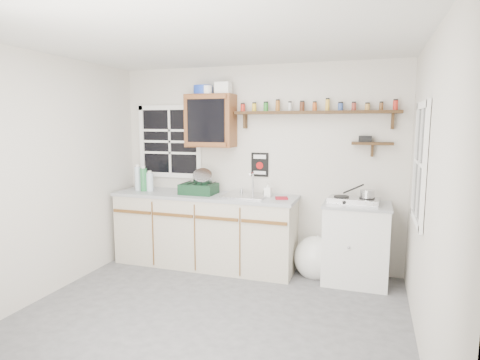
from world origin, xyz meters
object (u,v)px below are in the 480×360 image
(hotplate, at_px, (354,201))
(right_cabinet, at_px, (356,243))
(main_cabinet, at_px, (205,230))
(upper_cabinet, at_px, (211,121))
(spice_shelf, at_px, (314,111))
(dish_rack, at_px, (200,186))

(hotplate, bearing_deg, right_cabinet, 35.23)
(main_cabinet, height_order, upper_cabinet, upper_cabinet)
(upper_cabinet, bearing_deg, spice_shelf, 3.13)
(right_cabinet, xyz_separation_m, hotplate, (-0.04, -0.02, 0.49))
(main_cabinet, distance_m, dish_rack, 0.57)
(right_cabinet, height_order, spice_shelf, spice_shelf)
(dish_rack, height_order, hotplate, dish_rack)
(right_cabinet, bearing_deg, hotplate, -151.28)
(dish_rack, bearing_deg, main_cabinet, 8.65)
(right_cabinet, distance_m, dish_rack, 1.97)
(right_cabinet, xyz_separation_m, upper_cabinet, (-1.80, 0.12, 1.37))
(main_cabinet, distance_m, right_cabinet, 1.84)
(right_cabinet, relative_size, dish_rack, 2.12)
(main_cabinet, relative_size, dish_rack, 5.37)
(dish_rack, bearing_deg, hotplate, 0.51)
(upper_cabinet, bearing_deg, dish_rack, -120.60)
(main_cabinet, height_order, dish_rack, dish_rack)
(hotplate, bearing_deg, upper_cabinet, -177.97)
(main_cabinet, xyz_separation_m, dish_rack, (-0.05, -0.01, 0.56))
(main_cabinet, height_order, right_cabinet, main_cabinet)
(spice_shelf, distance_m, dish_rack, 1.65)
(main_cabinet, bearing_deg, dish_rack, -171.44)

